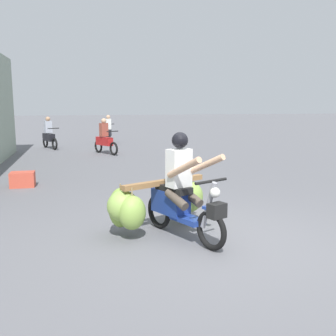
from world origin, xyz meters
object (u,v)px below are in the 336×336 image
motorbike_main_loaded (164,200)px  motorbike_distant_ahead_left (109,132)px  motorbike_distant_ahead_right (49,136)px  motorbike_distant_far_ahead (105,140)px  produce_crate (23,179)px

motorbike_main_loaded → motorbike_distant_ahead_left: size_ratio=1.24×
motorbike_main_loaded → motorbike_distant_ahead_right: size_ratio=1.33×
motorbike_distant_ahead_left → motorbike_distant_ahead_right: size_ratio=1.07×
motorbike_distant_ahead_left → motorbike_distant_far_ahead: (-0.47, -4.21, 0.00)m
motorbike_distant_ahead_left → produce_crate: 10.38m
motorbike_main_loaded → produce_crate: size_ratio=3.59×
motorbike_main_loaded → motorbike_distant_far_ahead: size_ratio=1.38×
motorbike_distant_ahead_right → motorbike_distant_far_ahead: same height
motorbike_distant_ahead_left → motorbike_main_loaded: bearing=-90.9°
motorbike_main_loaded → produce_crate: bearing=123.0°
motorbike_distant_ahead_left → produce_crate: size_ratio=2.88×
motorbike_distant_far_ahead → produce_crate: size_ratio=2.61×
motorbike_distant_ahead_right → motorbike_distant_far_ahead: size_ratio=1.03×
produce_crate → motorbike_distant_ahead_left: bearing=74.3°
motorbike_main_loaded → motorbike_distant_far_ahead: bearing=91.5°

